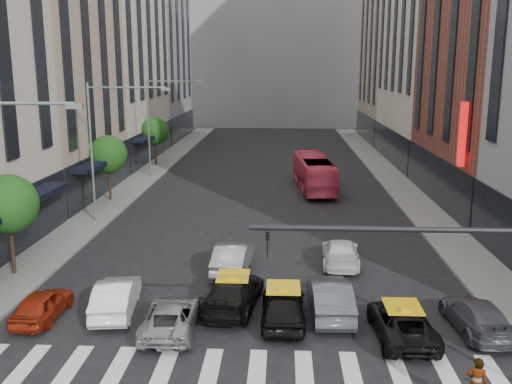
# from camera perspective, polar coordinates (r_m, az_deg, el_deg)

# --- Properties ---
(sidewalk_left) EXTENTS (3.00, 96.00, 0.15)m
(sidewalk_left) POSITION_cam_1_polar(r_m,az_deg,el_deg) (48.88, -12.64, 0.24)
(sidewalk_left) COLOR slate
(sidewalk_left) RESTS_ON ground
(sidewalk_right) EXTENTS (3.00, 96.00, 0.15)m
(sidewalk_right) POSITION_cam_1_polar(r_m,az_deg,el_deg) (48.21, 14.75, -0.04)
(sidewalk_right) COLOR slate
(sidewalk_right) RESTS_ON ground
(building_left_b) EXTENTS (8.00, 16.00, 24.00)m
(building_left_b) POSITION_cam_1_polar(r_m,az_deg,el_deg) (47.78, -20.56, 13.90)
(building_left_b) COLOR tan
(building_left_b) RESTS_ON ground
(building_left_d) EXTENTS (8.00, 18.00, 30.00)m
(building_left_d) POSITION_cam_1_polar(r_m,az_deg,el_deg) (83.27, -10.44, 15.57)
(building_left_d) COLOR gray
(building_left_d) RESTS_ON ground
(building_right_b) EXTENTS (8.00, 18.00, 26.00)m
(building_right_b) POSITION_cam_1_polar(r_m,az_deg,el_deg) (45.89, 23.43, 15.02)
(building_right_b) COLOR brown
(building_right_b) RESTS_ON ground
(building_right_d) EXTENTS (8.00, 18.00, 28.00)m
(building_right_d) POSITION_cam_1_polar(r_m,az_deg,el_deg) (82.64, 14.07, 14.74)
(building_right_d) COLOR tan
(building_right_d) RESTS_ON ground
(building_far) EXTENTS (30.00, 10.00, 36.00)m
(building_far) POSITION_cam_1_polar(r_m,az_deg,el_deg) (101.38, 2.01, 16.85)
(building_far) COLOR gray
(building_far) RESTS_ON ground
(tree_near) EXTENTS (2.88, 2.88, 4.95)m
(tree_near) POSITION_cam_1_polar(r_m,az_deg,el_deg) (29.92, -23.54, -1.13)
(tree_near) COLOR black
(tree_near) RESTS_ON sidewalk_left
(tree_mid) EXTENTS (2.88, 2.88, 4.95)m
(tree_mid) POSITION_cam_1_polar(r_m,az_deg,el_deg) (44.55, -14.57, 3.66)
(tree_mid) COLOR black
(tree_mid) RESTS_ON sidewalk_left
(tree_far) EXTENTS (2.88, 2.88, 4.95)m
(tree_far) POSITION_cam_1_polar(r_m,az_deg,el_deg) (59.89, -10.08, 6.01)
(tree_far) COLOR black
(tree_far) RESTS_ON sidewalk_left
(streetlamp_mid) EXTENTS (5.38, 0.25, 9.00)m
(streetlamp_mid) POSITION_cam_1_polar(r_m,az_deg,el_deg) (38.07, -14.86, 5.64)
(streetlamp_mid) COLOR gray
(streetlamp_mid) RESTS_ON sidewalk_left
(streetlamp_far) EXTENTS (5.38, 0.25, 9.00)m
(streetlamp_far) POSITION_cam_1_polar(r_m,az_deg,el_deg) (53.47, -9.73, 7.71)
(streetlamp_far) COLOR gray
(streetlamp_far) RESTS_ON sidewalk_left
(traffic_signal) EXTENTS (10.10, 0.20, 6.00)m
(traffic_signal) POSITION_cam_1_polar(r_m,az_deg,el_deg) (17.27, 24.16, -7.80)
(traffic_signal) COLOR black
(traffic_signal) RESTS_ON ground
(liberty_sign) EXTENTS (0.30, 0.70, 4.00)m
(liberty_sign) POSITION_cam_1_polar(r_m,az_deg,el_deg) (37.98, 19.95, 5.44)
(liberty_sign) COLOR red
(liberty_sign) RESTS_ON ground
(car_red) EXTENTS (1.57, 3.68, 1.24)m
(car_red) POSITION_cam_1_polar(r_m,az_deg,el_deg) (25.27, -20.58, -10.51)
(car_red) COLOR maroon
(car_red) RESTS_ON ground
(car_white_front) EXTENTS (2.01, 4.51, 1.44)m
(car_white_front) POSITION_cam_1_polar(r_m,az_deg,el_deg) (24.97, -13.80, -10.08)
(car_white_front) COLOR white
(car_white_front) RESTS_ON ground
(car_silver) EXTENTS (2.13, 4.38, 1.20)m
(car_silver) POSITION_cam_1_polar(r_m,az_deg,el_deg) (22.97, -8.51, -12.21)
(car_silver) COLOR gray
(car_silver) RESTS_ON ground
(taxi_left) EXTENTS (2.67, 5.16, 1.43)m
(taxi_left) POSITION_cam_1_polar(r_m,az_deg,el_deg) (24.70, -2.28, -9.98)
(taxi_left) COLOR black
(taxi_left) RESTS_ON ground
(taxi_center) EXTENTS (1.78, 4.36, 1.48)m
(taxi_center) POSITION_cam_1_polar(r_m,az_deg,el_deg) (23.40, 2.74, -11.24)
(taxi_center) COLOR black
(taxi_center) RESTS_ON ground
(car_grey_mid) EXTENTS (1.80, 4.71, 1.53)m
(car_grey_mid) POSITION_cam_1_polar(r_m,az_deg,el_deg) (24.30, 7.38, -10.34)
(car_grey_mid) COLOR #474A50
(car_grey_mid) RESTS_ON ground
(taxi_right) EXTENTS (2.23, 4.57, 1.25)m
(taxi_right) POSITION_cam_1_polar(r_m,az_deg,el_deg) (22.88, 14.38, -12.51)
(taxi_right) COLOR black
(taxi_right) RESTS_ON ground
(car_grey_curb) EXTENTS (2.10, 4.52, 1.28)m
(car_grey_curb) POSITION_cam_1_polar(r_m,az_deg,el_deg) (24.28, 21.16, -11.46)
(car_grey_curb) COLOR #42444A
(car_grey_curb) RESTS_ON ground
(car_row2_left) EXTENTS (1.91, 4.67, 1.51)m
(car_row2_left) POSITION_cam_1_polar(r_m,az_deg,el_deg) (28.87, -2.34, -6.54)
(car_row2_left) COLOR #A6A5AA
(car_row2_left) RESTS_ON ground
(car_row2_right) EXTENTS (2.13, 4.66, 1.32)m
(car_row2_right) POSITION_cam_1_polar(r_m,az_deg,el_deg) (30.20, 8.45, -5.99)
(car_row2_right) COLOR white
(car_row2_right) RESTS_ON ground
(bus) EXTENTS (3.32, 10.54, 2.89)m
(bus) POSITION_cam_1_polar(r_m,az_deg,el_deg) (48.02, 5.81, 1.93)
(bus) COLOR #EB4562
(bus) RESTS_ON ground
(rider) EXTENTS (0.68, 0.53, 1.65)m
(rider) POSITION_cam_1_polar(r_m,az_deg,el_deg) (18.38, 21.36, -15.60)
(rider) COLOR gray
(rider) RESTS_ON motorcycle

